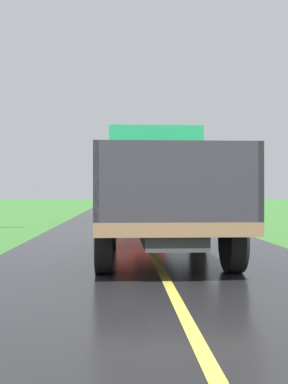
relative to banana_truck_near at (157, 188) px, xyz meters
name	(u,v)px	position (x,y,z in m)	size (l,w,h in m)	color
banana_truck_near	(157,188)	(0.00, 0.00, 0.00)	(2.38, 5.82, 2.80)	#2D2D30
banana_truck_far	(134,191)	(-0.15, 12.36, -0.01)	(2.38, 5.81, 2.80)	#2D2D30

